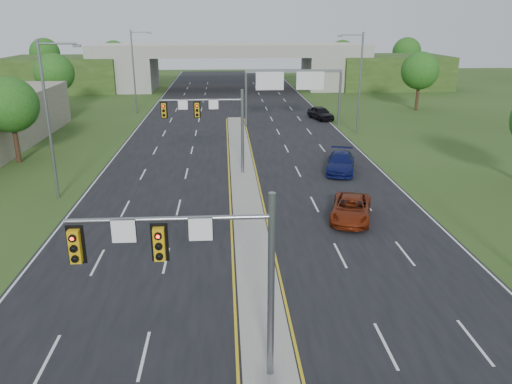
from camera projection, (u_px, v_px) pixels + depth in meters
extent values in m
plane|color=#2B4217|center=(270.00, 377.00, 17.90)|extent=(240.00, 240.00, 0.00)
cube|color=black|center=(239.00, 146.00, 50.93)|extent=(24.00, 160.00, 0.02)
cube|color=gray|center=(244.00, 180.00, 39.57)|extent=(2.00, 54.00, 0.16)
cube|color=gold|center=(229.00, 182.00, 39.53)|extent=(0.12, 54.00, 0.01)
cube|color=gold|center=(258.00, 181.00, 39.67)|extent=(0.12, 54.00, 0.01)
cube|color=silver|center=(122.00, 147.00, 50.21)|extent=(0.12, 160.00, 0.01)
cube|color=silver|center=(353.00, 144.00, 51.64)|extent=(0.12, 160.00, 0.01)
cylinder|color=slate|center=(271.00, 291.00, 16.76)|extent=(0.24, 0.24, 7.00)
cylinder|color=slate|center=(169.00, 219.00, 15.69)|extent=(6.50, 0.16, 0.16)
cube|color=#D39C0D|center=(159.00, 244.00, 15.67)|extent=(0.35, 0.25, 1.10)
cube|color=#D39C0D|center=(75.00, 246.00, 15.52)|extent=(0.35, 0.25, 1.10)
cube|color=black|center=(160.00, 242.00, 15.81)|extent=(0.55, 0.04, 1.30)
cube|color=black|center=(76.00, 245.00, 15.65)|extent=(0.55, 0.04, 1.30)
sphere|color=#FF0C05|center=(158.00, 236.00, 15.44)|extent=(0.20, 0.20, 0.20)
sphere|color=#FF0C05|center=(73.00, 238.00, 15.28)|extent=(0.20, 0.20, 0.20)
cube|color=white|center=(123.00, 232.00, 15.62)|extent=(0.75, 0.04, 0.75)
cube|color=white|center=(201.00, 230.00, 15.77)|extent=(0.75, 0.04, 0.75)
cylinder|color=slate|center=(242.00, 133.00, 40.35)|extent=(0.24, 0.24, 7.00)
cylinder|color=slate|center=(201.00, 100.00, 39.28)|extent=(6.50, 0.16, 0.16)
cube|color=#D39C0D|center=(197.00, 110.00, 39.27)|extent=(0.35, 0.25, 1.10)
cube|color=#D39C0D|center=(164.00, 110.00, 39.11)|extent=(0.35, 0.25, 1.10)
cube|color=black|center=(197.00, 110.00, 39.40)|extent=(0.55, 0.04, 1.30)
cube|color=black|center=(164.00, 110.00, 39.24)|extent=(0.55, 0.04, 1.30)
sphere|color=#FF0C05|center=(197.00, 106.00, 39.03)|extent=(0.20, 0.20, 0.20)
sphere|color=#FF0C05|center=(163.00, 106.00, 38.87)|extent=(0.20, 0.20, 0.20)
cube|color=white|center=(183.00, 105.00, 39.21)|extent=(0.75, 0.04, 0.75)
cube|color=white|center=(213.00, 104.00, 39.36)|extent=(0.75, 0.04, 0.75)
cylinder|color=slate|center=(246.00, 99.00, 59.37)|extent=(0.28, 0.28, 6.60)
cylinder|color=slate|center=(340.00, 98.00, 60.05)|extent=(0.28, 0.28, 6.60)
cube|color=slate|center=(294.00, 71.00, 58.67)|extent=(11.50, 0.35, 0.35)
cube|color=#0D6125|center=(270.00, 81.00, 58.67)|extent=(3.20, 0.08, 2.00)
cube|color=#0D6125|center=(310.00, 81.00, 58.96)|extent=(3.20, 0.08, 2.00)
cube|color=silver|center=(270.00, 81.00, 58.62)|extent=(3.30, 0.03, 2.10)
cube|color=silver|center=(310.00, 81.00, 58.91)|extent=(3.30, 0.03, 2.10)
cube|color=gray|center=(138.00, 73.00, 91.39)|extent=(6.00, 12.00, 6.00)
cube|color=gray|center=(322.00, 72.00, 93.45)|extent=(6.00, 12.00, 6.00)
cube|color=#2B4217|center=(66.00, 74.00, 90.60)|extent=(20.00, 14.00, 6.00)
cube|color=#2B4217|center=(390.00, 72.00, 94.24)|extent=(20.00, 14.00, 6.00)
cube|color=gray|center=(231.00, 53.00, 91.25)|extent=(50.00, 12.00, 1.20)
cube|color=gray|center=(231.00, 48.00, 85.44)|extent=(50.00, 0.40, 0.90)
cube|color=gray|center=(230.00, 45.00, 96.38)|extent=(50.00, 0.40, 0.90)
cylinder|color=slate|center=(48.00, 123.00, 34.17)|extent=(0.20, 0.20, 11.00)
cylinder|color=slate|center=(57.00, 44.00, 32.55)|extent=(2.50, 0.12, 0.12)
cube|color=slate|center=(77.00, 46.00, 32.68)|extent=(0.50, 0.25, 0.18)
cylinder|color=slate|center=(134.00, 73.00, 67.20)|extent=(0.20, 0.20, 11.00)
cylinder|color=slate|center=(140.00, 32.00, 65.58)|extent=(2.50, 0.12, 0.12)
cube|color=slate|center=(150.00, 33.00, 65.71)|extent=(0.50, 0.25, 0.18)
cylinder|color=slate|center=(360.00, 84.00, 54.68)|extent=(0.20, 0.20, 11.00)
cylinder|color=slate|center=(352.00, 35.00, 52.91)|extent=(2.50, 0.12, 0.12)
cube|color=slate|center=(340.00, 36.00, 52.89)|extent=(0.50, 0.25, 0.18)
cylinder|color=#382316|center=(16.00, 141.00, 44.35)|extent=(0.44, 0.44, 4.00)
sphere|color=#205115|center=(10.00, 105.00, 43.31)|extent=(4.80, 4.80, 4.80)
cylinder|color=#382316|center=(58.00, 98.00, 67.66)|extent=(0.44, 0.44, 4.25)
sphere|color=#205115|center=(54.00, 73.00, 66.55)|extent=(5.20, 5.20, 5.20)
cylinder|color=#382316|center=(417.00, 95.00, 70.69)|extent=(0.44, 0.44, 4.25)
sphere|color=#205115|center=(420.00, 71.00, 69.59)|extent=(5.20, 5.20, 5.20)
cylinder|color=#382316|center=(47.00, 71.00, 103.57)|extent=(0.44, 0.44, 4.50)
sphere|color=#205115|center=(45.00, 53.00, 102.40)|extent=(6.00, 6.00, 6.00)
cylinder|color=#382316|center=(116.00, 71.00, 104.46)|extent=(0.44, 0.44, 4.25)
sphere|color=#205115|center=(114.00, 54.00, 103.36)|extent=(5.60, 5.60, 5.60)
cylinder|color=#382316|center=(341.00, 70.00, 107.37)|extent=(0.44, 0.44, 4.25)
sphere|color=#205115|center=(342.00, 53.00, 106.27)|extent=(5.60, 5.60, 5.60)
cylinder|color=#382316|center=(405.00, 69.00, 108.18)|extent=(0.44, 0.44, 4.50)
sphere|color=#205115|center=(407.00, 52.00, 107.01)|extent=(6.00, 6.00, 6.00)
imported|color=maroon|center=(351.00, 209.00, 31.86)|extent=(3.80, 5.65, 1.44)
imported|color=#0C1249|center=(341.00, 162.00, 41.97)|extent=(3.53, 5.85, 1.59)
imported|color=black|center=(321.00, 113.00, 64.34)|extent=(3.17, 5.16, 1.64)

